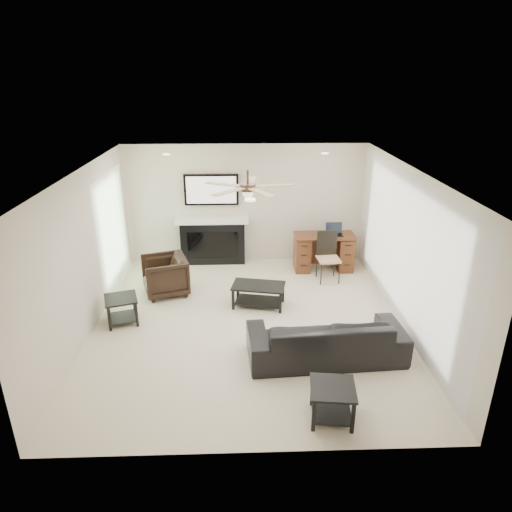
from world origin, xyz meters
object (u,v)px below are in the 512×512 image
Objects in this scene: desk at (323,252)px; sofa at (326,338)px; armchair at (165,276)px; fireplace_unit at (212,220)px; coffee_table at (258,295)px.

sofa is at bearing -99.10° from desk.
desk is at bearing 90.19° from armchair.
fireplace_unit reaches higher than armchair.
coffee_table is (-0.90, 1.60, -0.12)m from sofa.
coffee_table is 0.47× the size of fireplace_unit.
armchair is 0.41× the size of fireplace_unit.
coffee_table is at bearing 54.40° from armchair.
sofa is at bearing -63.43° from fireplace_unit.
sofa is 1.16× the size of fireplace_unit.
sofa is 3.37m from armchair.
coffee_table is 2.10m from desk.
fireplace_unit is at bearing 125.47° from coffee_table.
sofa is 3.19m from desk.
desk reaches higher than sofa.
fireplace_unit is at bearing 169.41° from desk.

